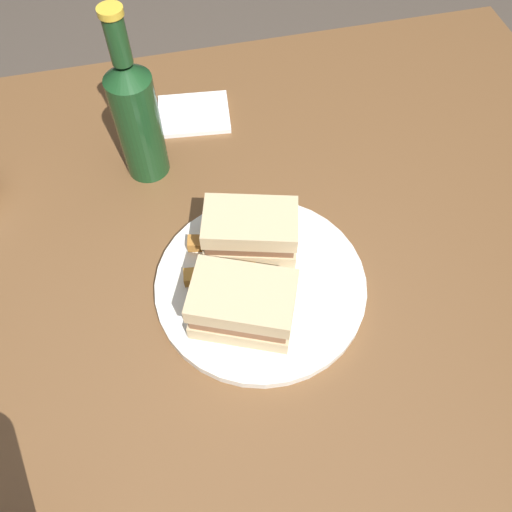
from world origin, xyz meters
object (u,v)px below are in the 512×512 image
Objects in this scene: plate at (262,284)px; sandwich_half_right at (243,305)px; cider_bottle at (136,116)px; napkin at (194,114)px; sandwich_half_left at (247,234)px.

plate is 0.07m from sandwich_half_right.
sandwich_half_right is 0.29m from cider_bottle.
sandwich_half_right is (-0.03, -0.04, 0.04)m from plate.
cider_bottle is 2.28× the size of napkin.
cider_bottle is at bearing 115.96° from plate.
sandwich_half_left is 0.52× the size of cider_bottle.
sandwich_half_left is at bearing 74.28° from sandwich_half_right.
napkin is at bearing 95.46° from plate.
cider_bottle is (-0.11, 0.23, 0.09)m from plate.
cider_bottle is (-0.08, 0.28, 0.05)m from sandwich_half_right.
sandwich_half_left is (-0.01, 0.05, 0.04)m from plate.
cider_bottle is (-0.11, 0.18, 0.05)m from sandwich_half_left.
sandwich_half_right is 1.24× the size of napkin.
sandwich_half_left is at bearing -59.05° from cider_bottle.
sandwich_half_right is (-0.03, -0.10, 0.00)m from sandwich_half_left.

